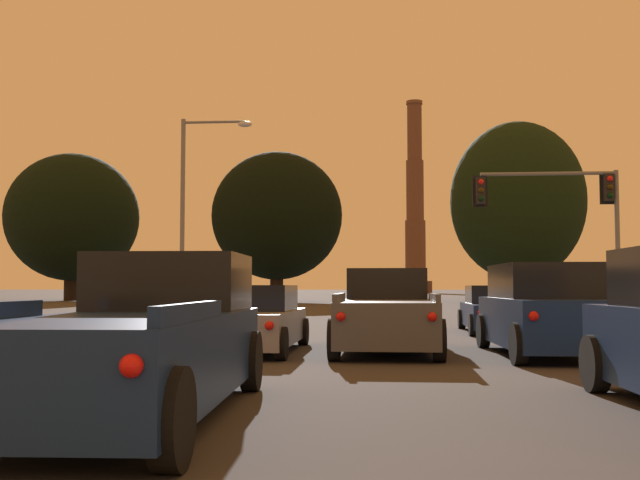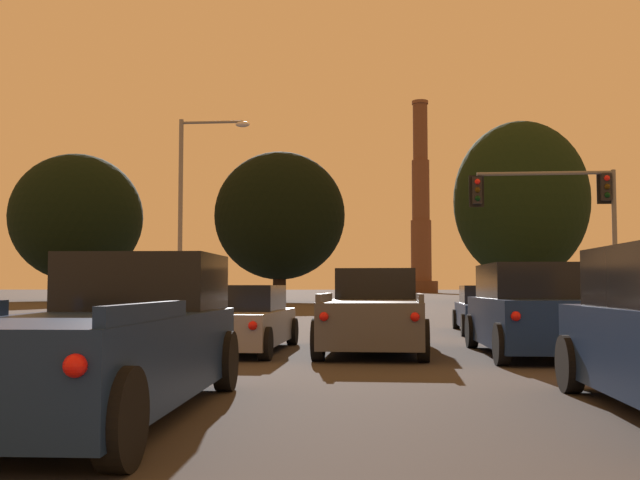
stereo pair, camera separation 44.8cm
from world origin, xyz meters
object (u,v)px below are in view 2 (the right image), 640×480
sedan_left_lane_second (241,320)px  traffic_light_overhead_right (565,206)px  street_lamp (191,196)px  pickup_truck_left_lane_third (107,341)px  sedan_right_lane_front (489,310)px  suv_right_lane_second (531,311)px  pickup_truck_center_lane_second (374,313)px  smokestack (421,217)px

sedan_left_lane_second → traffic_light_overhead_right: 17.01m
street_lamp → pickup_truck_left_lane_third: bearing=-76.9°
sedan_right_lane_front → suv_right_lane_second: 7.73m
pickup_truck_center_lane_second → smokestack: smokestack is taller
suv_right_lane_second → traffic_light_overhead_right: (3.86, 13.75, 3.59)m
street_lamp → smokestack: 128.69m
pickup_truck_center_lane_second → smokestack: bearing=87.8°
traffic_light_overhead_right → sedan_right_lane_front: bearing=-121.5°
sedan_left_lane_second → sedan_right_lane_front: (6.24, 7.24, 0.00)m
sedan_right_lane_front → pickup_truck_left_lane_third: (-6.13, -15.20, 0.14)m
street_lamp → smokestack: smokestack is taller
pickup_truck_center_lane_second → smokestack: (7.02, 143.18, 15.38)m
sedan_right_lane_front → street_lamp: (-11.82, 9.20, 4.76)m
sedan_left_lane_second → suv_right_lane_second: (6.07, -0.48, 0.23)m
pickup_truck_center_lane_second → suv_right_lane_second: (3.19, -1.04, 0.09)m
suv_right_lane_second → pickup_truck_left_lane_third: 9.57m
pickup_truck_left_lane_third → pickup_truck_center_lane_second: bearing=69.8°
pickup_truck_center_lane_second → street_lamp: 18.58m
sedan_right_lane_front → suv_right_lane_second: (-0.17, -7.72, 0.23)m
traffic_light_overhead_right → smokestack: 131.00m
sedan_left_lane_second → pickup_truck_left_lane_third: bearing=-88.9°
sedan_right_lane_front → smokestack: size_ratio=0.12×
suv_right_lane_second → traffic_light_overhead_right: size_ratio=0.85×
sedan_left_lane_second → pickup_truck_center_lane_second: size_ratio=0.85×
pickup_truck_left_lane_third → smokestack: size_ratio=0.14×
suv_right_lane_second → street_lamp: 21.04m
sedan_right_lane_front → traffic_light_overhead_right: 8.03m
pickup_truck_center_lane_second → street_lamp: size_ratio=0.62×
sedan_right_lane_front → pickup_truck_center_lane_second: pickup_truck_center_lane_second is taller
sedan_left_lane_second → pickup_truck_center_lane_second: 2.94m
suv_right_lane_second → smokestack: smokestack is taller
sedan_left_lane_second → pickup_truck_center_lane_second: (2.88, 0.56, 0.14)m
sedan_left_lane_second → pickup_truck_left_lane_third: pickup_truck_left_lane_third is taller
traffic_light_overhead_right → smokestack: bearing=90.0°
sedan_right_lane_front → pickup_truck_left_lane_third: bearing=-110.8°
pickup_truck_left_lane_third → street_lamp: size_ratio=0.63×
pickup_truck_center_lane_second → traffic_light_overhead_right: 14.99m
pickup_truck_center_lane_second → smokestack: size_ratio=0.13×
pickup_truck_left_lane_third → suv_right_lane_second: bearing=49.3°
sedan_left_lane_second → street_lamp: street_lamp is taller
pickup_truck_left_lane_third → street_lamp: 25.48m
traffic_light_overhead_right → street_lamp: (-15.52, 3.18, 0.94)m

